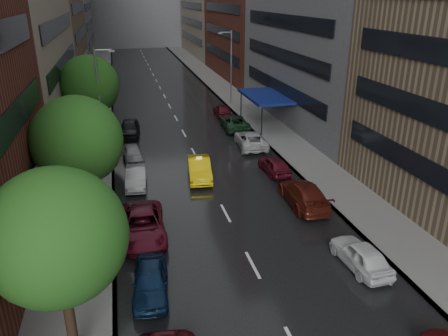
{
  "coord_description": "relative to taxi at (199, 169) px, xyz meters",
  "views": [
    {
      "loc": [
        -6.03,
        -8.55,
        13.29
      ],
      "look_at": [
        0.0,
        16.45,
        3.0
      ],
      "focal_mm": 35.0,
      "sensor_mm": 36.0,
      "label": 1
    }
  ],
  "objects": [
    {
      "name": "sidewalk_left",
      "position": [
        -8.42,
        27.83,
        -0.71
      ],
      "size": [
        4.0,
        140.0,
        0.15
      ],
      "primitive_type": "cube",
      "color": "gray",
      "rests_on": "ground"
    },
    {
      "name": "road",
      "position": [
        0.58,
        27.83,
        -0.78
      ],
      "size": [
        14.0,
        140.0,
        0.01
      ],
      "primitive_type": "cube",
      "color": "black",
      "rests_on": "ground"
    },
    {
      "name": "street_lamp_left",
      "position": [
        -7.14,
        7.83,
        4.1
      ],
      "size": [
        1.74,
        0.22,
        9.0
      ],
      "color": "gray",
      "rests_on": "sidewalk_left"
    },
    {
      "name": "awning",
      "position": [
        9.56,
        12.83,
        2.35
      ],
      "size": [
        4.0,
        8.0,
        3.12
      ],
      "color": "navy",
      "rests_on": "sidewalk_right"
    },
    {
      "name": "sidewalk_right",
      "position": [
        9.58,
        27.83,
        -0.71
      ],
      "size": [
        4.0,
        140.0,
        0.15
      ],
      "primitive_type": "cube",
      "color": "gray",
      "rests_on": "ground"
    },
    {
      "name": "taxi",
      "position": [
        0.0,
        0.0,
        0.0
      ],
      "size": [
        2.14,
        4.91,
        1.57
      ],
      "primitive_type": "imported",
      "rotation": [
        0.0,
        0.0,
        -0.1
      ],
      "color": "yellow",
      "rests_on": "ground"
    },
    {
      "name": "tree_mid",
      "position": [
        -8.02,
        -6.07,
        4.8
      ],
      "size": [
        5.12,
        5.12,
        8.16
      ],
      "color": "#382619",
      "rests_on": "ground"
    },
    {
      "name": "parked_cars_left",
      "position": [
        -4.82,
        -5.76,
        -0.04
      ],
      "size": [
        2.98,
        37.17,
        1.6
      ],
      "color": "#591118",
      "rests_on": "ground"
    },
    {
      "name": "tree_far",
      "position": [
        -8.02,
        10.15,
        4.92
      ],
      "size": [
        5.24,
        5.24,
        8.34
      ],
      "color": "#382619",
      "rests_on": "ground"
    },
    {
      "name": "parked_cars_right",
      "position": [
        5.98,
        0.89,
        -0.05
      ],
      "size": [
        2.93,
        42.71,
        1.6
      ],
      "color": "#551114",
      "rests_on": "ground"
    },
    {
      "name": "tree_near",
      "position": [
        -8.02,
        -16.53,
        4.64
      ],
      "size": [
        4.98,
        4.98,
        7.93
      ],
      "color": "#382619",
      "rests_on": "ground"
    },
    {
      "name": "street_lamp_right",
      "position": [
        8.3,
        22.83,
        4.1
      ],
      "size": [
        1.74,
        0.22,
        9.0
      ],
      "color": "gray",
      "rests_on": "sidewalk_right"
    }
  ]
}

